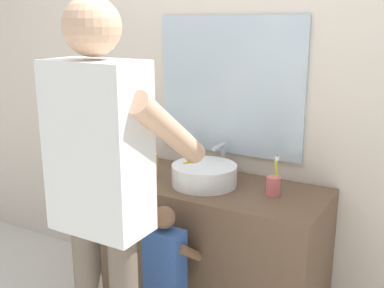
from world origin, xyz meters
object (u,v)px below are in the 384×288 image
at_px(child_toddler, 166,270).
at_px(adult_parent, 103,173).
at_px(toothbrush_cup, 273,185).
at_px(soap_bottle, 153,164).

relative_size(child_toddler, adult_parent, 0.47).
height_order(toothbrush_cup, child_toddler, toothbrush_cup).
relative_size(toothbrush_cup, child_toddler, 0.25).
bearing_deg(child_toddler, toothbrush_cup, 48.52).
relative_size(toothbrush_cup, soap_bottle, 1.25).
height_order(toothbrush_cup, soap_bottle, toothbrush_cup).
xyz_separation_m(toothbrush_cup, child_toddler, (-0.37, -0.42, -0.37)).
bearing_deg(adult_parent, soap_bottle, 107.44).
distance_m(child_toddler, adult_parent, 0.64).
xyz_separation_m(soap_bottle, child_toddler, (0.32, -0.36, -0.39)).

